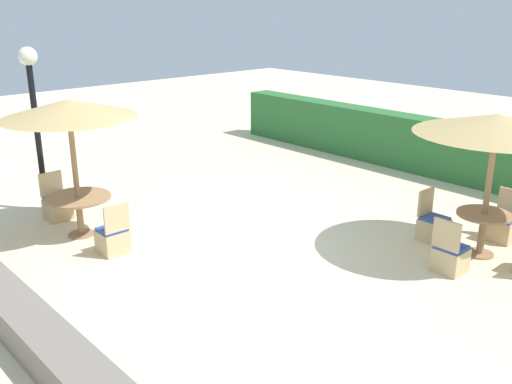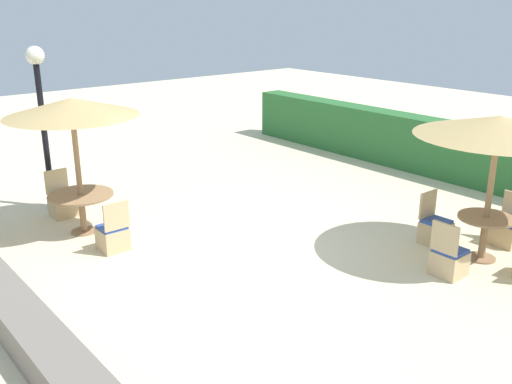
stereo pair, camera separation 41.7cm
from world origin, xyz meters
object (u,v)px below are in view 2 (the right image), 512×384
lamp_post (40,96)px  patio_chair_back_right_south (449,260)px  patio_chair_back_right_west (435,229)px  patio_chair_back_right_north (507,231)px  parasol_front_left (72,108)px  round_table_back_right (485,228)px  round_table_front_left (81,201)px  parasol_back_right (499,127)px  patio_chair_front_left_west (62,204)px  patio_chair_front_left_east (113,236)px

lamp_post → patio_chair_back_right_south: (7.13, 3.62, -2.09)m
lamp_post → patio_chair_back_right_west: size_ratio=3.57×
patio_chair_back_right_north → lamp_post: bearing=37.7°
patio_chair_back_right_west → parasol_front_left: bearing=-44.4°
round_table_back_right → round_table_front_left: (-5.42, -4.67, 0.05)m
patio_chair_back_right_north → parasol_back_right: bearing=92.6°
lamp_post → patio_chair_back_right_south: bearing=26.9°
round_table_front_left → patio_chair_back_right_north: bearing=46.0°
lamp_post → patio_chair_back_right_north: bearing=37.7°
lamp_post → patio_chair_front_left_west: size_ratio=3.57×
round_table_back_right → patio_chair_back_right_west: size_ratio=0.98×
parasol_front_left → patio_chair_front_left_west: (-1.08, 0.03, -2.10)m
lamp_post → parasol_front_left: bearing=-2.3°
parasol_back_right → round_table_front_left: parasol_back_right is taller
round_table_front_left → patio_chair_front_left_west: size_ratio=1.28×
parasol_back_right → patio_chair_front_left_east: 6.62m
parasol_back_right → patio_chair_front_left_east: parasol_back_right is taller
round_table_back_right → patio_chair_back_right_south: bearing=-91.0°
lamp_post → patio_chair_back_right_south: 8.27m
patio_chair_back_right_west → patio_chair_front_left_west: size_ratio=1.00×
lamp_post → parasol_front_left: size_ratio=1.31×
parasol_back_right → patio_chair_back_right_west: size_ratio=2.82×
lamp_post → patio_chair_back_right_south: lamp_post is taller
round_table_back_right → parasol_front_left: bearing=-139.2°
lamp_post → round_table_back_right: lamp_post is taller
parasol_front_left → patio_chair_front_left_west: 2.36m
lamp_post → parasol_front_left: (1.73, -0.07, 0.01)m
patio_chair_back_right_south → patio_chair_back_right_west: bearing=133.2°
parasol_back_right → patio_chair_back_right_west: 2.20m
round_table_back_right → parasol_front_left: 7.38m
patio_chair_back_right_south → patio_chair_front_left_east: (-4.29, -3.63, 0.00)m
lamp_post → parasol_back_right: (7.15, 4.60, -0.08)m
lamp_post → patio_chair_front_left_east: (2.84, -0.01, -2.09)m
patio_chair_back_right_west → parasol_front_left: 6.80m
patio_chair_back_right_south → parasol_front_left: 6.87m
patio_chair_back_right_north → patio_chair_back_right_west: size_ratio=1.00×
parasol_front_left → round_table_front_left: size_ratio=2.13×
patio_chair_front_left_west → round_table_back_right: bearing=125.5°
round_table_back_right → patio_chair_back_right_south: (-0.02, -0.98, -0.30)m
lamp_post → patio_chair_front_left_east: 3.53m
patio_chair_back_right_south → patio_chair_front_left_west: (-6.48, -3.65, 0.00)m
round_table_front_left → patio_chair_front_left_west: (-1.08, 0.03, -0.35)m
patio_chair_back_right_south → parasol_back_right: bearing=89.0°
lamp_post → parasol_front_left: lamp_post is taller
patio_chair_back_right_north → patio_chair_back_right_south: same height
patio_chair_back_right_south → round_table_front_left: bearing=-145.7°
patio_chair_back_right_south → patio_chair_back_right_north: bearing=90.7°
patio_chair_back_right_south → patio_chair_front_left_east: bearing=-139.7°
round_table_back_right → patio_chair_back_right_north: patio_chair_back_right_north is taller
round_table_back_right → patio_chair_back_right_south: patio_chair_back_right_south is taller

